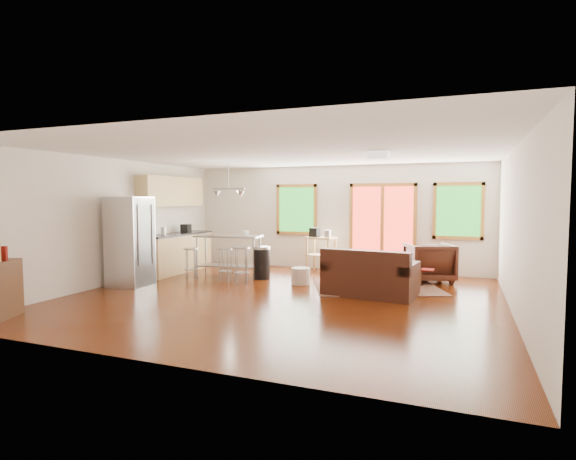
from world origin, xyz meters
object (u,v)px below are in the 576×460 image
(rug, at_px, (376,287))
(loveseat, at_px, (370,277))
(coffee_table, at_px, (397,270))
(ottoman, at_px, (362,270))
(refrigerator, at_px, (130,242))
(armchair, at_px, (429,261))
(kitchen_cart, at_px, (320,242))
(island, at_px, (229,248))

(rug, bearing_deg, loveseat, -88.56)
(coffee_table, relative_size, ottoman, 1.86)
(rug, distance_m, refrigerator, 5.05)
(armchair, bearing_deg, kitchen_cart, -33.56)
(armchair, distance_m, kitchen_cart, 2.64)
(coffee_table, xyz_separation_m, armchair, (0.58, 0.64, 0.14))
(armchair, distance_m, ottoman, 1.45)
(coffee_table, bearing_deg, ottoman, 146.32)
(loveseat, bearing_deg, refrigerator, -163.08)
(armchair, distance_m, island, 4.42)
(rug, relative_size, island, 1.54)
(ottoman, height_order, island, island)
(armchair, bearing_deg, island, -10.16)
(kitchen_cart, bearing_deg, rug, -42.39)
(coffee_table, distance_m, ottoman, 1.02)
(armchair, height_order, kitchen_cart, kitchen_cart)
(loveseat, relative_size, armchair, 1.86)
(coffee_table, relative_size, kitchen_cart, 1.03)
(armchair, relative_size, refrigerator, 0.51)
(rug, relative_size, kitchen_cart, 2.25)
(loveseat, distance_m, ottoman, 1.79)
(loveseat, height_order, island, island)
(rug, height_order, refrigerator, refrigerator)
(loveseat, xyz_separation_m, ottoman, (-0.50, 1.71, -0.15))
(coffee_table, distance_m, refrigerator, 5.46)
(rug, height_order, island, island)
(loveseat, xyz_separation_m, kitchen_cart, (-1.66, 2.30, 0.38))
(rug, bearing_deg, island, 179.14)
(armchair, height_order, refrigerator, refrigerator)
(refrigerator, bearing_deg, kitchen_cart, 43.73)
(coffee_table, distance_m, island, 3.76)
(rug, bearing_deg, ottoman, 117.94)
(rug, xyz_separation_m, loveseat, (0.02, -0.80, 0.33))
(loveseat, relative_size, refrigerator, 0.95)
(refrigerator, relative_size, island, 1.17)
(island, bearing_deg, ottoman, 16.52)
(loveseat, bearing_deg, kitchen_cart, 132.23)
(coffee_table, bearing_deg, kitchen_cart, 150.13)
(island, bearing_deg, kitchen_cart, 39.78)
(kitchen_cart, bearing_deg, refrigerator, -133.75)
(loveseat, height_order, armchair, armchair)
(island, height_order, kitchen_cart, kitchen_cart)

